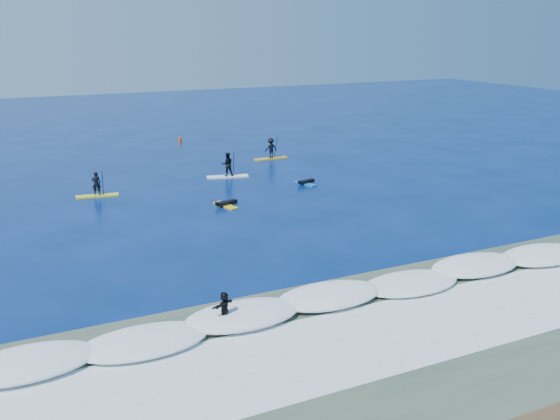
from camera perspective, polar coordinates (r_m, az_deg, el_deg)
name	(u,v)px	position (r m, az deg, el deg)	size (l,w,h in m)	color
ground	(292,228)	(35.74, 1.06, -1.70)	(160.00, 160.00, 0.00)	#031B49
shallow_water	(458,332)	(25.02, 15.98, -10.65)	(90.00, 13.00, 0.01)	#36493B
breaking_wave	(395,293)	(27.79, 10.51, -7.46)	(40.00, 6.00, 0.30)	white
whitewater	(441,321)	(25.68, 14.49, -9.80)	(34.00, 5.00, 0.02)	silver
sup_paddler_left	(97,188)	(44.09, -16.41, 1.97)	(2.90, 1.12, 1.98)	yellow
sup_paddler_center	(227,167)	(47.93, -4.83, 3.98)	(3.26, 1.48, 2.22)	white
sup_paddler_right	(271,150)	(54.43, -0.84, 5.54)	(3.07, 0.89, 2.13)	gold
prone_paddler_near	(226,204)	(40.27, -4.99, 0.55)	(1.64, 2.14, 0.43)	yellow
prone_paddler_far	(306,182)	(45.75, 2.35, 2.53)	(1.52, 1.99, 0.40)	blue
wave_surfer	(224,309)	(24.32, -5.10, -8.96)	(1.76, 1.12, 1.24)	silver
marker_buoy	(180,140)	(63.01, -9.14, 6.36)	(0.31, 0.31, 0.74)	#D84613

